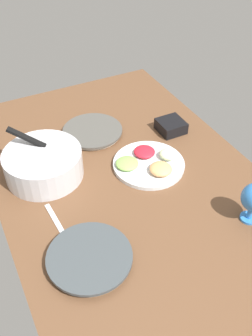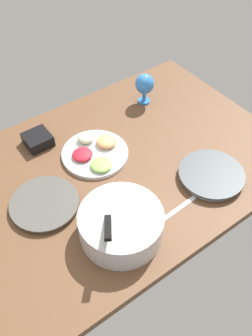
# 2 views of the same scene
# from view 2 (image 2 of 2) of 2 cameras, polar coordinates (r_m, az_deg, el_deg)

# --- Properties ---
(ground_plane) EXTENTS (1.60, 1.04, 0.04)m
(ground_plane) POSITION_cam_2_polar(r_m,az_deg,el_deg) (1.64, -2.43, -0.66)
(ground_plane) COLOR brown
(dinner_plate_left) EXTENTS (0.28, 0.28, 0.03)m
(dinner_plate_left) POSITION_cam_2_polar(r_m,az_deg,el_deg) (1.62, 13.10, -1.08)
(dinner_plate_left) COLOR silver
(dinner_plate_left) RESTS_ON ground_plane
(dinner_plate_right) EXTENTS (0.28, 0.28, 0.03)m
(dinner_plate_right) POSITION_cam_2_polar(r_m,az_deg,el_deg) (1.52, -12.52, -5.45)
(dinner_plate_right) COLOR silver
(dinner_plate_right) RESTS_ON ground_plane
(mixing_bowl) EXTENTS (0.32, 0.32, 0.19)m
(mixing_bowl) POSITION_cam_2_polar(r_m,az_deg,el_deg) (1.37, -0.79, -8.67)
(mixing_bowl) COLOR silver
(mixing_bowl) RESTS_ON ground_plane
(fruit_platter) EXTENTS (0.30, 0.30, 0.05)m
(fruit_platter) POSITION_cam_2_polar(r_m,az_deg,el_deg) (1.68, -4.83, 2.50)
(fruit_platter) COLOR silver
(fruit_platter) RESTS_ON ground_plane
(hurricane_glass_blue) EXTENTS (0.10, 0.10, 0.17)m
(hurricane_glass_blue) POSITION_cam_2_polar(r_m,az_deg,el_deg) (1.91, 2.91, 12.79)
(hurricane_glass_blue) COLOR #327ED6
(hurricane_glass_blue) RESTS_ON ground_plane
(square_bowl_black) EXTENTS (0.12, 0.12, 0.05)m
(square_bowl_black) POSITION_cam_2_polar(r_m,az_deg,el_deg) (1.76, -13.56, 4.38)
(square_bowl_black) COLOR black
(square_bowl_black) RESTS_ON ground_plane
(fork_by_left_plate) EXTENTS (0.18, 0.03, 0.01)m
(fork_by_left_plate) POSITION_cam_2_polar(r_m,az_deg,el_deg) (1.50, 8.30, -6.16)
(fork_by_left_plate) COLOR silver
(fork_by_left_plate) RESTS_ON ground_plane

